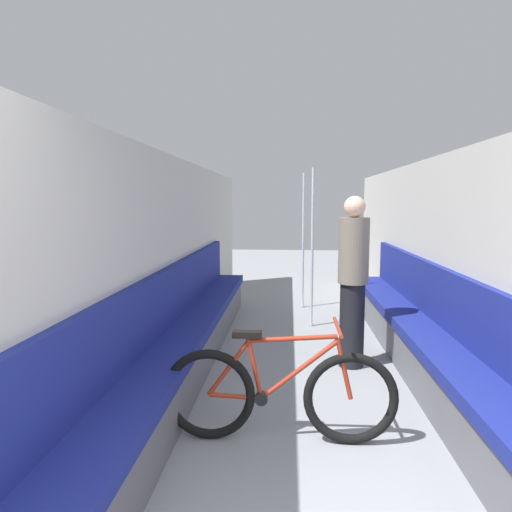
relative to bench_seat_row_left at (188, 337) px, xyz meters
name	(u,v)px	position (x,y,z in m)	size (l,w,h in m)	color
wall_left	(161,264)	(-0.24, -0.04, 0.72)	(0.10, 10.07, 2.12)	beige
wall_right	(457,268)	(2.51, -0.04, 0.72)	(0.10, 10.07, 2.12)	beige
bench_seat_row_left	(188,337)	(0.00, 0.00, 0.00)	(0.44, 5.71, 1.04)	#5B5B60
bench_seat_row_right	(425,342)	(2.27, 0.00, 0.00)	(0.44, 5.71, 1.04)	#5B5B60
bicycle	(279,394)	(0.92, -1.27, 0.00)	(1.62, 0.46, 0.83)	black
grab_pole_near	(303,243)	(1.20, 2.83, 0.68)	(0.08, 0.08, 2.10)	gray
grab_pole_far	(312,250)	(1.28, 1.73, 0.68)	(0.08, 0.08, 2.10)	gray
passenger_standing	(353,280)	(1.62, 0.25, 0.54)	(0.30, 0.30, 1.71)	black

